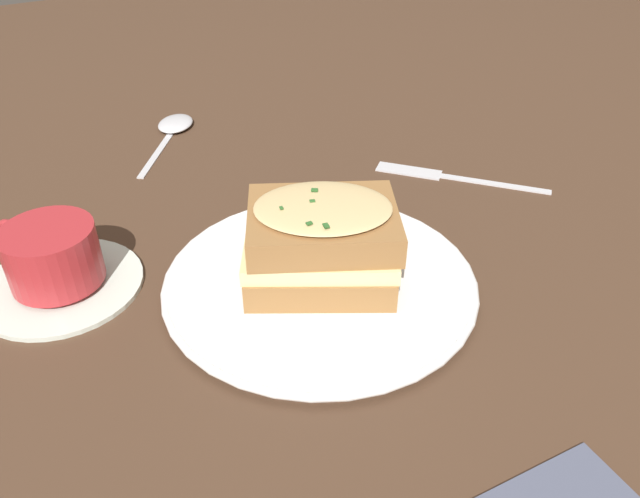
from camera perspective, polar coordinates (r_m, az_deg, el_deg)
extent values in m
plane|color=#473021|center=(0.52, -1.61, -5.71)|extent=(2.40, 2.40, 0.00)
cylinder|color=white|center=(0.54, 0.00, -3.10)|extent=(0.26, 0.26, 0.01)
torus|color=white|center=(0.54, 0.00, -2.89)|extent=(0.27, 0.27, 0.01)
cube|color=olive|center=(0.53, 0.00, -1.46)|extent=(0.15, 0.14, 0.03)
cube|color=#EFDB93|center=(0.52, 0.00, 0.27)|extent=(0.15, 0.14, 0.01)
cube|color=olive|center=(0.51, 0.27, 2.29)|extent=(0.15, 0.14, 0.03)
ellipsoid|color=#DBBC7F|center=(0.50, 0.27, 3.83)|extent=(0.14, 0.13, 0.01)
cube|color=#2D6028|center=(0.47, 0.56, 2.16)|extent=(0.01, 0.01, 0.00)
cube|color=#2D6028|center=(0.50, -0.71, 4.43)|extent=(0.01, 0.00, 0.00)
cube|color=#2D6028|center=(0.49, -3.91, 3.68)|extent=(0.00, 0.00, 0.00)
cube|color=#2D6028|center=(0.52, -0.51, 5.43)|extent=(0.01, 0.01, 0.00)
cube|color=#2D6028|center=(0.48, -1.25, 2.61)|extent=(0.00, 0.00, 0.00)
cylinder|color=silver|center=(0.59, -22.60, -2.91)|extent=(0.14, 0.14, 0.01)
cylinder|color=#AD282D|center=(0.57, -23.27, -0.53)|extent=(0.08, 0.08, 0.05)
cylinder|color=#381E0F|center=(0.56, -23.72, 1.09)|extent=(0.06, 0.06, 0.00)
torus|color=#AD282D|center=(0.61, -26.20, 0.83)|extent=(0.03, 0.04, 0.04)
cube|color=silver|center=(0.72, 15.71, 5.81)|extent=(0.09, 0.10, 0.00)
cube|color=silver|center=(0.73, 8.13, 7.15)|extent=(0.06, 0.07, 0.00)
cube|color=#333335|center=(0.73, 7.19, 7.18)|extent=(0.03, 0.03, 0.00)
cube|color=#333335|center=(0.73, 7.28, 7.37)|extent=(0.03, 0.03, 0.00)
cube|color=#333335|center=(0.74, 7.38, 7.55)|extent=(0.03, 0.03, 0.00)
cube|color=silver|center=(0.78, -14.78, 8.34)|extent=(0.08, 0.10, 0.00)
ellipsoid|color=silver|center=(0.86, -13.07, 11.12)|extent=(0.07, 0.07, 0.01)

